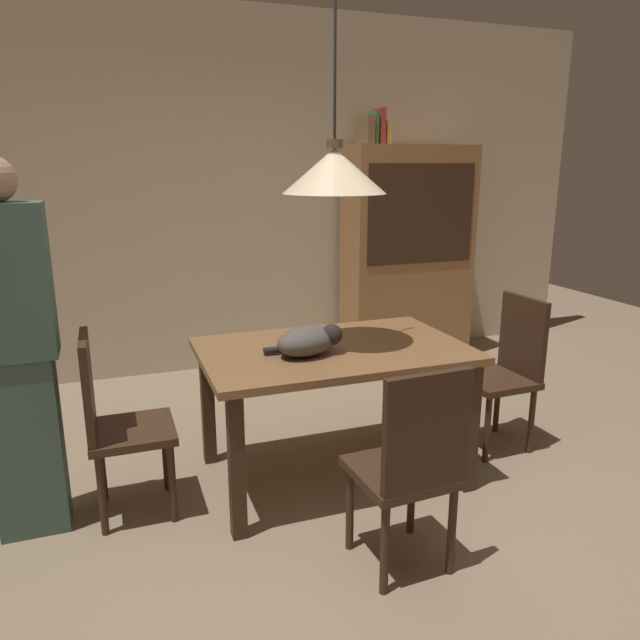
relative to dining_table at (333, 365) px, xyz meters
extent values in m
plane|color=#847056|center=(-0.01, -0.53, -0.65)|extent=(10.00, 10.00, 0.00)
cube|color=beige|center=(-0.01, 2.12, 0.80)|extent=(6.40, 0.10, 2.90)
cube|color=brown|center=(0.00, 0.00, 0.08)|extent=(1.40, 0.90, 0.04)
cube|color=#382316|center=(-0.62, -0.39, -0.29)|extent=(0.07, 0.07, 0.71)
cube|color=#382316|center=(0.62, -0.39, -0.29)|extent=(0.07, 0.07, 0.71)
cube|color=#382316|center=(-0.62, 0.39, -0.29)|extent=(0.07, 0.07, 0.71)
cube|color=#382316|center=(0.62, 0.39, -0.29)|extent=(0.07, 0.07, 0.71)
cube|color=#382316|center=(0.00, -0.80, -0.22)|extent=(0.42, 0.42, 0.04)
cube|color=#322014|center=(0.01, -0.98, 0.04)|extent=(0.38, 0.06, 0.48)
cylinder|color=#382316|center=(0.15, -0.63, -0.44)|extent=(0.04, 0.04, 0.41)
cylinder|color=#382316|center=(-0.17, -0.65, -0.44)|extent=(0.04, 0.04, 0.41)
cylinder|color=#382316|center=(0.17, -0.95, -0.44)|extent=(0.04, 0.04, 0.41)
cylinder|color=#382316|center=(-0.15, -0.97, -0.44)|extent=(0.04, 0.04, 0.41)
cube|color=#382316|center=(-1.05, 0.00, -0.22)|extent=(0.40, 0.40, 0.04)
cube|color=#322014|center=(-1.23, 0.00, 0.04)|extent=(0.04, 0.38, 0.48)
cylinder|color=#382316|center=(-0.89, -0.16, -0.44)|extent=(0.04, 0.04, 0.41)
cylinder|color=#382316|center=(-0.89, 0.16, -0.44)|extent=(0.04, 0.04, 0.41)
cylinder|color=#382316|center=(-1.21, -0.16, -0.44)|extent=(0.04, 0.04, 0.41)
cylinder|color=#382316|center=(-1.21, 0.16, -0.44)|extent=(0.04, 0.04, 0.41)
cube|color=#382316|center=(1.05, 0.00, -0.22)|extent=(0.41, 0.41, 0.04)
cube|color=#322014|center=(1.23, 0.01, 0.04)|extent=(0.05, 0.38, 0.48)
cylinder|color=#382316|center=(0.88, 0.15, -0.44)|extent=(0.04, 0.04, 0.41)
cylinder|color=#382316|center=(0.90, -0.17, -0.44)|extent=(0.04, 0.04, 0.41)
cylinder|color=#382316|center=(1.20, 0.17, -0.44)|extent=(0.04, 0.04, 0.41)
cylinder|color=#382316|center=(1.22, -0.15, -0.44)|extent=(0.04, 0.04, 0.41)
ellipsoid|color=#4C4742|center=(-0.18, -0.08, 0.18)|extent=(0.40, 0.33, 0.15)
sphere|color=black|center=(-0.05, -0.10, 0.20)|extent=(0.11, 0.11, 0.11)
cylinder|color=black|center=(-0.29, -0.02, 0.13)|extent=(0.18, 0.04, 0.04)
cone|color=beige|center=(0.00, 0.00, 1.01)|extent=(0.52, 0.52, 0.22)
cylinder|color=#513D23|center=(0.00, 0.00, 1.14)|extent=(0.08, 0.08, 0.04)
cylinder|color=black|center=(0.00, 0.00, 1.68)|extent=(0.01, 0.01, 1.04)
cube|color=olive|center=(1.38, 1.79, 0.28)|extent=(1.10, 0.44, 1.85)
cube|color=#382316|center=(1.38, 1.57, 0.65)|extent=(0.97, 0.01, 0.81)
cube|color=#382316|center=(1.38, 1.79, -0.61)|extent=(1.12, 0.45, 0.08)
cube|color=brown|center=(0.97, 1.79, 1.31)|extent=(0.06, 0.24, 0.22)
cube|color=#427A4C|center=(1.03, 1.79, 1.33)|extent=(0.03, 0.20, 0.26)
cube|color=#B73833|center=(1.08, 1.79, 1.34)|extent=(0.04, 0.22, 0.28)
cube|color=gold|center=(1.13, 1.79, 1.29)|extent=(0.04, 0.20, 0.18)
cube|color=#3D564C|center=(-1.51, 0.01, -0.22)|extent=(0.30, 0.20, 0.86)
cube|color=#3D564C|center=(-1.51, 0.01, 0.55)|extent=(0.36, 0.22, 0.68)
camera|label=1|loc=(-1.10, -2.83, 1.04)|focal=33.54mm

